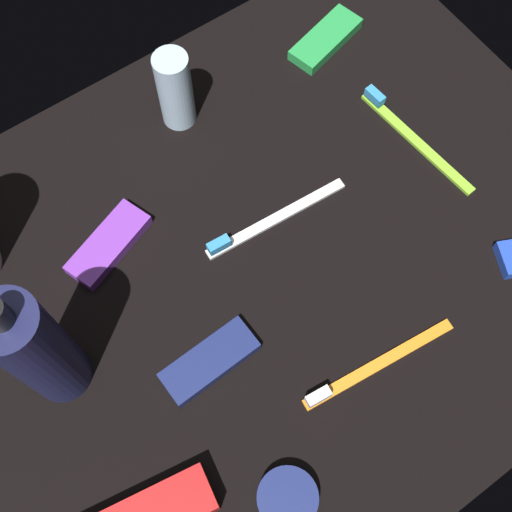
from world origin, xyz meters
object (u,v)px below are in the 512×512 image
snack_bar_green (326,39)px  toothbrush_white (268,221)px  snack_bar_purple (109,244)px  cream_tin_left (287,498)px  toothbrush_orange (370,368)px  toothbrush_lime (411,134)px  deodorant_stick (175,90)px  snack_bar_navy (210,361)px  lotion_bottle (37,350)px

snack_bar_green → toothbrush_white: bearing=-155.3°
snack_bar_purple → cream_tin_left: (0.64, -32.99, 0.23)cm
toothbrush_orange → toothbrush_lime: bearing=41.8°
deodorant_stick → snack_bar_purple: (-15.81, -10.25, -4.59)cm
snack_bar_green → cream_tin_left: (-36.68, -42.12, 0.23)cm
toothbrush_lime → snack_bar_navy: size_ratio=1.73×
snack_bar_purple → cream_tin_left: size_ratio=1.76×
snack_bar_purple → cream_tin_left: bearing=-108.7°
cream_tin_left → toothbrush_white: bearing=58.2°
lotion_bottle → toothbrush_lime: bearing=2.1°
deodorant_stick → snack_bar_navy: (-13.90, -27.78, -4.59)cm
lotion_bottle → cream_tin_left: size_ratio=3.61×
snack_bar_green → toothbrush_orange: bearing=-135.2°
toothbrush_orange → toothbrush_white: bearing=86.9°
toothbrush_orange → snack_bar_purple: bearing=118.7°
toothbrush_white → toothbrush_orange: 19.87cm
deodorant_stick → cream_tin_left: (-15.17, -43.24, -4.36)cm
deodorant_stick → toothbrush_orange: (-0.66, -37.89, -4.73)cm
toothbrush_lime → snack_bar_purple: bearing=167.7°
snack_bar_navy → cream_tin_left: cream_tin_left is taller
snack_bar_purple → toothbrush_orange: bearing=-81.0°
toothbrush_white → snack_bar_purple: size_ratio=1.73×
toothbrush_white → toothbrush_orange: same height
deodorant_stick → snack_bar_purple: size_ratio=1.03×
toothbrush_lime → toothbrush_white: bearing=179.2°
snack_bar_purple → snack_bar_navy: size_ratio=1.00×
snack_bar_purple → toothbrush_white: bearing=-45.4°
toothbrush_lime → snack_bar_purple: 37.91cm
toothbrush_orange → snack_bar_purple: size_ratio=1.73×
deodorant_stick → cream_tin_left: 46.03cm
toothbrush_white → snack_bar_purple: toothbrush_white is taller
toothbrush_lime → snack_bar_green: 17.23cm
lotion_bottle → cream_tin_left: 27.35cm
deodorant_stick → toothbrush_lime: (21.23, -18.34, -4.73)cm
lotion_bottle → snack_bar_purple: size_ratio=2.05×
deodorant_stick → snack_bar_purple: 19.39cm
toothbrush_white → snack_bar_purple: 18.02cm
toothbrush_white → toothbrush_orange: size_ratio=1.00×
toothbrush_white → snack_bar_green: 27.03cm
cream_tin_left → toothbrush_orange: bearing=20.2°
lotion_bottle → toothbrush_white: (27.41, 2.02, -8.88)cm
snack_bar_navy → deodorant_stick: bearing=61.1°
toothbrush_lime → snack_bar_navy: toothbrush_lime is taller
toothbrush_lime → deodorant_stick: bearing=139.2°
lotion_bottle → cream_tin_left: lotion_bottle is taller
snack_bar_purple → snack_bar_navy: bearing=-103.5°
toothbrush_lime → snack_bar_purple: (-37.04, 8.09, 0.14)cm
lotion_bottle → snack_bar_purple: (11.17, 9.83, -8.74)cm
deodorant_stick → snack_bar_navy: deodorant_stick is taller
deodorant_stick → snack_bar_green: size_ratio=1.03×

